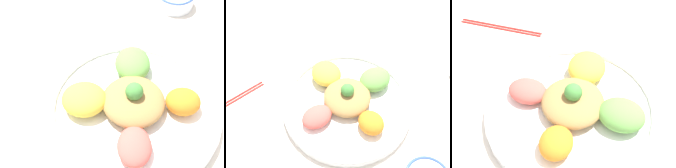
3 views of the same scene
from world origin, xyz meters
The scene contains 4 objects.
ground_plane centered at (0.00, 0.00, 0.00)m, with size 2.40×2.40×0.00m, color silver.
salad_platter centered at (-0.01, -0.02, 0.02)m, with size 0.36×0.36×0.09m.
chopsticks_pair_near centered at (0.11, 0.30, 0.00)m, with size 0.09×0.22×0.01m.
serving_spoon_main centered at (0.29, 0.24, 0.00)m, with size 0.05×0.14×0.01m.
Camera 2 is at (-0.38, 0.14, 0.63)m, focal length 42.00 mm.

